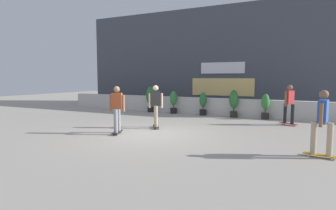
# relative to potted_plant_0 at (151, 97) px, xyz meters

# --- Properties ---
(ground_plane) EXTENTS (48.00, 48.00, 0.00)m
(ground_plane) POSITION_rel_potted_plant_0_xyz_m (3.15, -5.55, -0.87)
(ground_plane) COLOR #A8A093
(planter_wall) EXTENTS (18.00, 0.40, 0.90)m
(planter_wall) POSITION_rel_potted_plant_0_xyz_m (3.15, 0.45, -0.42)
(planter_wall) COLOR beige
(planter_wall) RESTS_ON ground
(building_backdrop) EXTENTS (20.00, 2.08, 6.50)m
(building_backdrop) POSITION_rel_potted_plant_0_xyz_m (3.15, 4.45, 2.38)
(building_backdrop) COLOR #424751
(building_backdrop) RESTS_ON ground
(potted_plant_0) EXTENTS (0.51, 0.51, 1.49)m
(potted_plant_0) POSITION_rel_potted_plant_0_xyz_m (0.00, 0.00, 0.00)
(potted_plant_0) COLOR black
(potted_plant_0) RESTS_ON ground
(potted_plant_1) EXTENTS (0.39, 0.39, 1.25)m
(potted_plant_1) POSITION_rel_potted_plant_0_xyz_m (1.47, 0.00, -0.19)
(potted_plant_1) COLOR black
(potted_plant_1) RESTS_ON ground
(potted_plant_2) EXTENTS (0.38, 0.38, 1.23)m
(potted_plant_2) POSITION_rel_potted_plant_0_xyz_m (3.20, 0.00, -0.20)
(potted_plant_2) COLOR black
(potted_plant_2) RESTS_ON ground
(potted_plant_3) EXTENTS (0.45, 0.45, 1.38)m
(potted_plant_3) POSITION_rel_potted_plant_0_xyz_m (4.83, 0.00, -0.08)
(potted_plant_3) COLOR #2D2823
(potted_plant_3) RESTS_ON ground
(potted_plant_4) EXTENTS (0.38, 0.38, 1.22)m
(potted_plant_4) POSITION_rel_potted_plant_0_xyz_m (6.35, 0.00, -0.21)
(potted_plant_4) COLOR #2D2823
(potted_plant_4) RESTS_ON ground
(skater_foreground) EXTENTS (0.59, 0.79, 1.70)m
(skater_foreground) POSITION_rel_potted_plant_0_xyz_m (2.81, -4.45, 0.07)
(skater_foreground) COLOR black
(skater_foreground) RESTS_ON ground
(skater_by_wall_right) EXTENTS (0.82, 0.55, 1.70)m
(skater_by_wall_right) POSITION_rel_potted_plant_0_xyz_m (8.52, -6.22, 0.07)
(skater_by_wall_right) COLOR #BF8C26
(skater_by_wall_right) RESTS_ON ground
(skater_by_wall_left) EXTENTS (0.53, 0.82, 1.70)m
(skater_by_wall_left) POSITION_rel_potted_plant_0_xyz_m (2.15, -6.07, 0.07)
(skater_by_wall_left) COLOR black
(skater_by_wall_left) RESTS_ON ground
(skater_far_right) EXTENTS (0.77, 0.62, 1.70)m
(skater_far_right) POSITION_rel_potted_plant_0_xyz_m (7.48, -1.36, 0.07)
(skater_far_right) COLOR maroon
(skater_far_right) RESTS_ON ground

